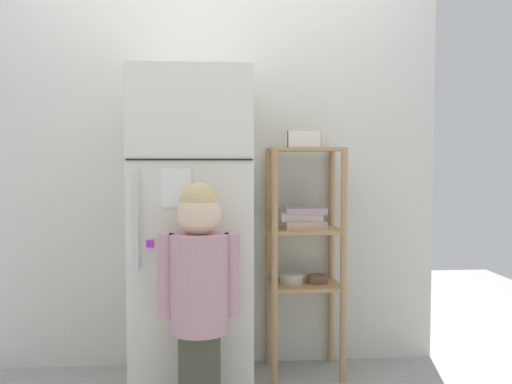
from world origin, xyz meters
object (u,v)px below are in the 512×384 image
Objects in this scene: child_standing at (199,282)px; fruit_bin at (303,141)px; pantry_shelf_unit at (304,238)px; refrigerator at (192,233)px.

fruit_bin is at bearing 49.63° from child_standing.
pantry_shelf_unit is 0.54m from fruit_bin.
child_standing is 0.87m from pantry_shelf_unit.
pantry_shelf_unit is at bearing 15.39° from refrigerator.
refrigerator reaches higher than fruit_bin.
refrigerator reaches higher than child_standing.
refrigerator is 1.49× the size of child_standing.
refrigerator is 0.63m from pantry_shelf_unit.
child_standing is at bearing -84.82° from refrigerator.
pantry_shelf_unit is at bearing -53.70° from fruit_bin.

